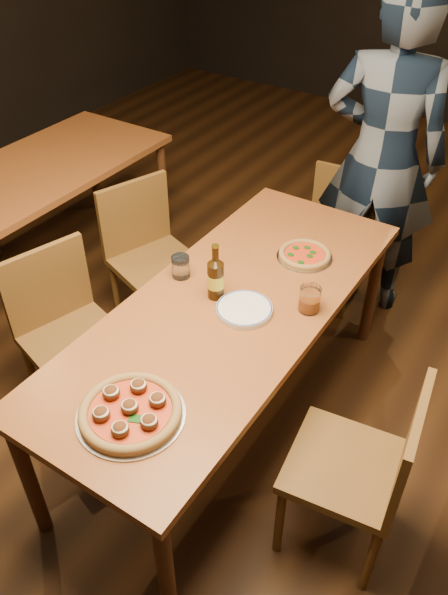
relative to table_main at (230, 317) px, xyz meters
The scene contains 15 objects.
ground 0.68m from the table_main, ahead, with size 9.00×9.00×0.00m, color black.
room_shell 1.18m from the table_main, ahead, with size 9.00×9.00×9.00m.
table_main is the anchor object (origin of this frame).
table_left 1.73m from the table_main, 169.99° to the left, with size 0.80×2.00×0.75m.
chair_main_nw 0.77m from the table_main, 153.31° to the right, with size 0.43×0.43×0.92m, color brown, non-canonical shape.
chair_main_sw 0.85m from the table_main, 152.74° to the left, with size 0.43×0.43×0.93m, color brown, non-canonical shape.
chair_main_e 0.78m from the table_main, 21.45° to the right, with size 0.43×0.43×0.91m, color brown, non-canonical shape.
chair_end 1.22m from the table_main, 91.67° to the left, with size 0.40×0.40×0.85m, color brown, non-canonical shape.
pizza_meatball 0.72m from the table_main, 86.64° to the right, with size 0.38×0.38×0.07m.
pizza_margherita 0.51m from the table_main, 77.44° to the left, with size 0.27×0.27×0.04m.
plate_stack 0.11m from the table_main, ahead, with size 0.24×0.24×0.02m, color white.
beer_bottle 0.19m from the table_main, behind, with size 0.07×0.07×0.26m.
water_glass 0.33m from the table_main, behind, with size 0.08×0.08×0.10m, color white.
amber_glass 0.36m from the table_main, 26.92° to the left, with size 0.09×0.09×0.11m, color #AA4C13.
diner 1.36m from the table_main, 83.76° to the left, with size 0.69×0.45×1.88m, color black.
Camera 1 is at (1.03, -1.64, 2.34)m, focal length 35.00 mm.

